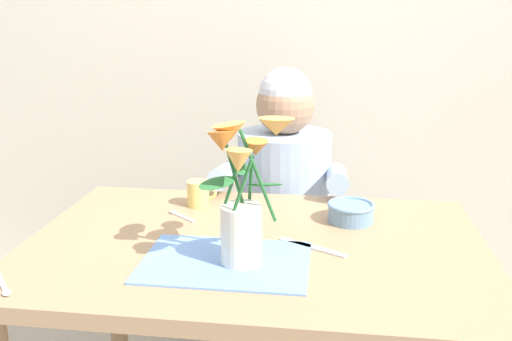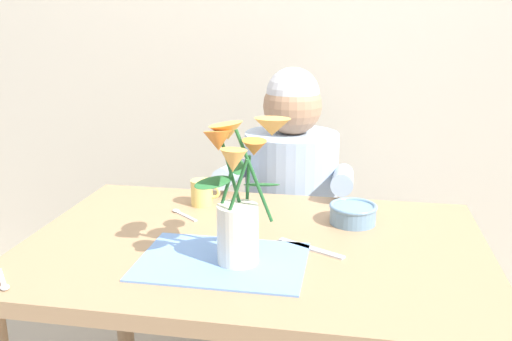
% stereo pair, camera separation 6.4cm
% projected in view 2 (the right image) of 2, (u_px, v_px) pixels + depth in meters
% --- Properties ---
extents(wood_panel_backdrop, '(4.00, 0.10, 2.50)m').
position_uv_depth(wood_panel_backdrop, '(300.00, 29.00, 2.30)').
color(wood_panel_backdrop, beige).
rests_on(wood_panel_backdrop, ground_plane).
extents(dining_table, '(1.20, 0.80, 0.74)m').
position_uv_depth(dining_table, '(254.00, 275.00, 1.47)').
color(dining_table, '#9E7A56').
rests_on(dining_table, ground_plane).
extents(seated_person, '(0.45, 0.47, 1.14)m').
position_uv_depth(seated_person, '(290.00, 221.00, 2.08)').
color(seated_person, '#4C4C56').
rests_on(seated_person, ground_plane).
extents(striped_placemat, '(0.40, 0.28, 0.00)m').
position_uv_depth(striped_placemat, '(222.00, 261.00, 1.33)').
color(striped_placemat, '#6B93D1').
rests_on(striped_placemat, dining_table).
extents(flower_vase, '(0.23, 0.25, 0.36)m').
position_uv_depth(flower_vase, '(239.00, 195.00, 1.28)').
color(flower_vase, silver).
rests_on(flower_vase, dining_table).
extents(ceramic_bowl, '(0.14, 0.14, 0.06)m').
position_uv_depth(ceramic_bowl, '(353.00, 213.00, 1.57)').
color(ceramic_bowl, '#6689A8').
rests_on(ceramic_bowl, dining_table).
extents(dinner_knife, '(0.18, 0.10, 0.00)m').
position_uv_depth(dinner_knife, '(311.00, 248.00, 1.40)').
color(dinner_knife, silver).
rests_on(dinner_knife, dining_table).
extents(ceramic_mug, '(0.09, 0.07, 0.08)m').
position_uv_depth(ceramic_mug, '(202.00, 193.00, 1.71)').
color(ceramic_mug, '#E5C666').
rests_on(ceramic_mug, dining_table).
extents(spoon_0, '(0.10, 0.09, 0.01)m').
position_uv_depth(spoon_0, '(181.00, 213.00, 1.64)').
color(spoon_0, silver).
rests_on(spoon_0, dining_table).
extents(spoon_1, '(0.09, 0.10, 0.01)m').
position_uv_depth(spoon_1, '(3.00, 283.00, 1.22)').
color(spoon_1, silver).
rests_on(spoon_1, dining_table).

